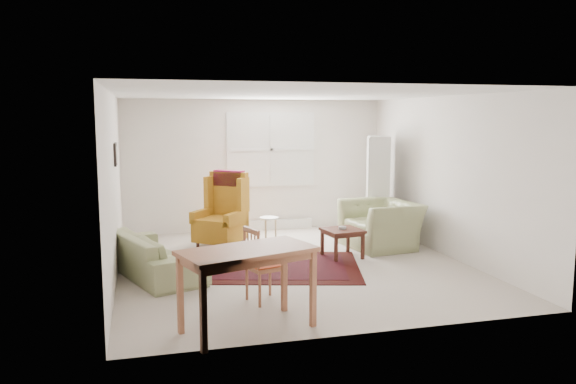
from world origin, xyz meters
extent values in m
cube|color=#C1B3A5|center=(0.00, 0.00, 0.00)|extent=(5.00, 5.50, 0.01)
cube|color=white|center=(0.00, 0.00, 2.50)|extent=(5.00, 5.50, 0.01)
cube|color=white|center=(0.00, 2.75, 1.25)|extent=(5.00, 0.04, 2.50)
cube|color=white|center=(0.00, -2.75, 1.25)|extent=(5.00, 0.04, 2.50)
cube|color=white|center=(-2.50, 0.00, 1.25)|extent=(0.04, 5.50, 2.50)
cube|color=white|center=(2.50, 0.00, 1.25)|extent=(0.04, 5.50, 2.50)
cube|color=white|center=(0.30, 2.73, 1.55)|extent=(1.72, 0.06, 1.42)
cube|color=white|center=(0.30, 2.73, 1.55)|extent=(1.60, 0.02, 1.30)
cube|color=silver|center=(0.30, 2.67, 0.09)|extent=(1.60, 0.12, 0.18)
cube|color=black|center=(-2.48, 0.50, 1.65)|extent=(0.03, 0.42, 0.32)
cube|color=#AE8050|center=(-2.46, 0.50, 1.65)|extent=(0.01, 0.34, 0.24)
imported|color=#8E9563|center=(-2.01, 0.00, 0.40)|extent=(1.42, 2.14, 0.80)
imported|color=#8E9563|center=(1.72, 0.72, 0.46)|extent=(1.20, 1.33, 0.93)
camera|label=1|loc=(-2.14, -7.81, 2.18)|focal=35.00mm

